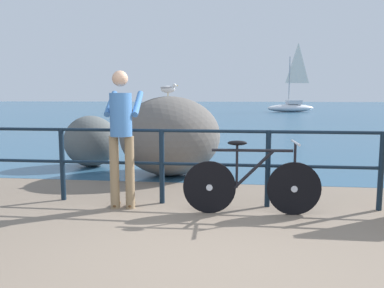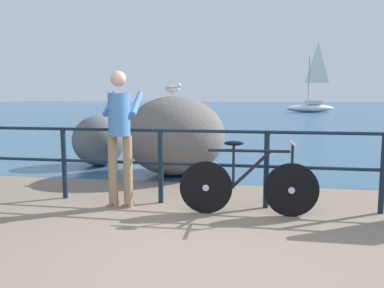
% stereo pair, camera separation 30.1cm
% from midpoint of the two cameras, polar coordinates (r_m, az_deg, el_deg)
% --- Properties ---
extents(ground_plane, '(120.00, 120.00, 0.10)m').
position_cam_midpoint_polar(ground_plane, '(23.32, 5.65, 3.38)').
color(ground_plane, '#756656').
extents(sea_surface, '(120.00, 90.00, 0.01)m').
position_cam_midpoint_polar(sea_surface, '(51.34, 6.29, 5.46)').
color(sea_surface, '#2D5675').
rests_on(sea_surface, ground_plane).
extents(promenade_railing, '(7.17, 0.07, 1.02)m').
position_cam_midpoint_polar(promenade_railing, '(5.14, 1.61, -2.13)').
color(promenade_railing, black).
rests_on(promenade_railing, ground_plane).
extents(bicycle, '(1.70, 0.48, 0.92)m').
position_cam_midpoint_polar(bicycle, '(4.83, 7.06, -5.78)').
color(bicycle, black).
rests_on(bicycle, ground_plane).
extents(person_at_railing, '(0.49, 0.65, 1.78)m').
position_cam_midpoint_polar(person_at_railing, '(5.07, -12.04, 1.64)').
color(person_at_railing, '#8C7251').
rests_on(person_at_railing, ground_plane).
extents(breakwater_boulder_main, '(1.86, 1.73, 1.46)m').
position_cam_midpoint_polar(breakwater_boulder_main, '(7.14, -4.51, 1.19)').
color(breakwater_boulder_main, '#605B56').
rests_on(breakwater_boulder_main, ground).
extents(breakwater_boulder_left, '(1.11, 1.03, 1.06)m').
position_cam_midpoint_polar(breakwater_boulder_left, '(8.31, -15.71, 0.41)').
color(breakwater_boulder_left, '#565B5A').
rests_on(breakwater_boulder_left, ground).
extents(seagull, '(0.34, 0.17, 0.23)m').
position_cam_midpoint_polar(seagull, '(7.10, -4.77, 8.17)').
color(seagull, gold).
rests_on(seagull, breakwater_boulder_main).
extents(sailboat, '(4.59, 2.52, 6.16)m').
position_cam_midpoint_polar(sailboat, '(35.97, 14.24, 5.72)').
color(sailboat, white).
rests_on(sailboat, sea_surface).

